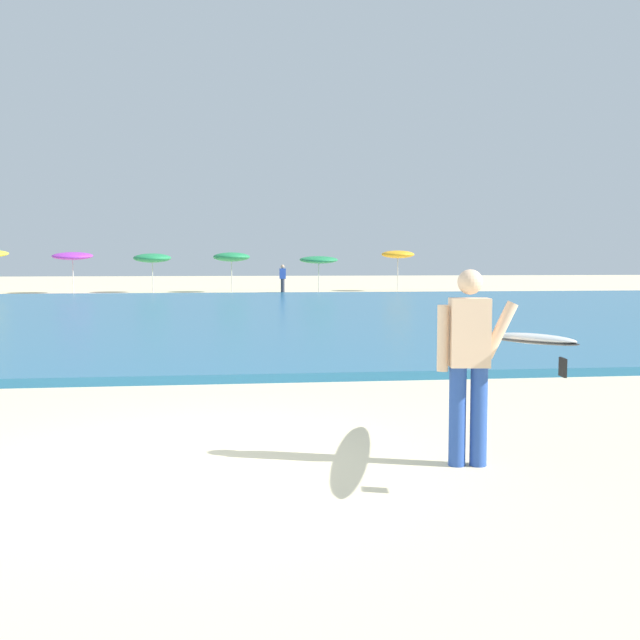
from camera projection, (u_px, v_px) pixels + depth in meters
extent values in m
plane|color=beige|center=(210.00, 464.00, 6.62)|extent=(160.00, 160.00, 0.00)
cube|color=teal|center=(223.00, 313.00, 24.71)|extent=(120.00, 28.00, 0.14)
cylinder|color=#284CA3|center=(457.00, 416.00, 6.55)|extent=(0.15, 0.15, 0.88)
cylinder|color=#284CA3|center=(479.00, 416.00, 6.54)|extent=(0.15, 0.15, 0.88)
cube|color=beige|center=(469.00, 332.00, 6.49)|extent=(0.37, 0.26, 0.60)
sphere|color=beige|center=(470.00, 282.00, 6.45)|extent=(0.22, 0.22, 0.22)
cylinder|color=beige|center=(443.00, 338.00, 6.49)|extent=(0.10, 0.10, 0.58)
cylinder|color=beige|center=(500.00, 330.00, 6.50)|extent=(0.32, 0.14, 0.51)
ellipsoid|color=white|center=(527.00, 338.00, 6.49)|extent=(0.57, 2.45, 0.29)
ellipsoid|color=black|center=(527.00, 340.00, 6.49)|extent=(0.61, 2.54, 0.25)
cube|color=black|center=(563.00, 367.00, 5.53)|extent=(0.04, 0.14, 0.14)
cylinder|color=beige|center=(73.00, 275.00, 40.73)|extent=(0.05, 0.05, 1.98)
ellipsoid|color=purple|center=(73.00, 256.00, 40.64)|extent=(2.18, 2.20, 0.58)
cylinder|color=beige|center=(153.00, 276.00, 41.69)|extent=(0.05, 0.05, 1.86)
ellipsoid|color=#23844C|center=(152.00, 258.00, 41.61)|extent=(2.08, 2.10, 0.59)
cylinder|color=beige|center=(232.00, 275.00, 42.16)|extent=(0.05, 0.05, 1.92)
ellipsoid|color=#23844C|center=(232.00, 257.00, 42.08)|extent=(2.07, 2.07, 0.54)
cylinder|color=beige|center=(319.00, 277.00, 40.96)|extent=(0.05, 0.05, 1.77)
ellipsoid|color=#23844C|center=(319.00, 260.00, 40.89)|extent=(2.11, 2.13, 0.50)
cylinder|color=beige|center=(398.00, 273.00, 43.69)|extent=(0.05, 0.05, 2.08)
ellipsoid|color=#F4A31E|center=(398.00, 254.00, 43.60)|extent=(1.92, 1.94, 0.51)
cylinder|color=#383842|center=(283.00, 287.00, 38.96)|extent=(0.20, 0.20, 0.84)
cube|color=#2D4CA5|center=(283.00, 274.00, 38.90)|extent=(0.32, 0.20, 0.54)
sphere|color=tan|center=(283.00, 267.00, 38.87)|extent=(0.20, 0.20, 0.20)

